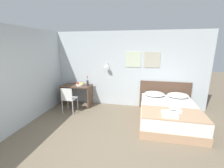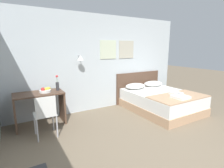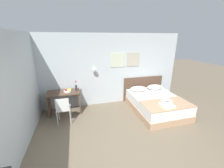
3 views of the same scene
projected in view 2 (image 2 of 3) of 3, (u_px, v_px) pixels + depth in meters
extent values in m
plane|color=#756651|center=(183.00, 164.00, 2.67)|extent=(24.00, 24.00, 0.00)
cube|color=silver|center=(97.00, 63.00, 4.91)|extent=(5.67, 0.06, 2.65)
cube|color=beige|center=(108.00, 50.00, 4.98)|extent=(0.52, 0.02, 0.52)
cube|color=#B7B29E|center=(126.00, 50.00, 5.29)|extent=(0.52, 0.02, 0.52)
cylinder|color=#B2B2B7|center=(79.00, 56.00, 4.50)|extent=(0.02, 0.16, 0.02)
cone|color=white|center=(81.00, 58.00, 4.44)|extent=(0.17, 0.17, 0.12)
cube|color=tan|center=(161.00, 106.00, 4.98)|extent=(1.56, 1.99, 0.22)
cube|color=white|center=(161.00, 97.00, 4.92)|extent=(1.52, 1.95, 0.31)
cube|color=brown|center=(138.00, 87.00, 5.76)|extent=(1.68, 0.06, 0.97)
ellipsoid|color=white|center=(135.00, 86.00, 5.30)|extent=(0.65, 0.46, 0.16)
ellipsoid|color=white|center=(153.00, 84.00, 5.66)|extent=(0.65, 0.46, 0.16)
cube|color=tan|center=(178.00, 97.00, 4.40)|extent=(1.51, 0.80, 0.02)
cube|color=white|center=(176.00, 93.00, 4.55)|extent=(0.27, 0.27, 0.06)
cube|color=white|center=(180.00, 97.00, 4.22)|extent=(0.36, 0.35, 0.06)
cube|color=brown|center=(39.00, 94.00, 3.89)|extent=(1.05, 0.57, 0.03)
cube|color=brown|center=(15.00, 114.00, 3.72)|extent=(0.04, 0.52, 0.73)
cube|color=brown|center=(62.00, 106.00, 4.22)|extent=(0.04, 0.52, 0.73)
cube|color=white|center=(45.00, 114.00, 3.46)|extent=(0.40, 0.40, 0.02)
cube|color=white|center=(46.00, 107.00, 3.26)|extent=(0.37, 0.03, 0.38)
cylinder|color=#B7B7BC|center=(35.00, 124.00, 3.57)|extent=(0.03, 0.03, 0.45)
cylinder|color=#B7B7BC|center=(53.00, 120.00, 3.75)|extent=(0.03, 0.03, 0.45)
cylinder|color=#B7B7BC|center=(37.00, 131.00, 3.26)|extent=(0.03, 0.03, 0.45)
cylinder|color=#B7B7BC|center=(57.00, 127.00, 3.44)|extent=(0.03, 0.03, 0.45)
cylinder|color=silver|center=(45.00, 91.00, 3.92)|extent=(0.25, 0.25, 0.05)
ellipsoid|color=yellow|center=(47.00, 89.00, 3.95)|extent=(0.20, 0.14, 0.07)
sphere|color=red|center=(43.00, 89.00, 3.87)|extent=(0.09, 0.09, 0.09)
cylinder|color=#333338|center=(57.00, 86.00, 4.09)|extent=(0.07, 0.07, 0.20)
cylinder|color=#3D7538|center=(57.00, 79.00, 4.05)|extent=(0.01, 0.01, 0.14)
sphere|color=#DB3838|center=(57.00, 76.00, 4.04)|extent=(0.06, 0.06, 0.06)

